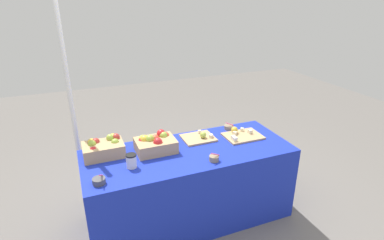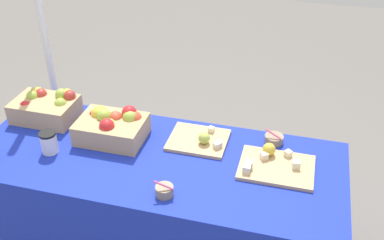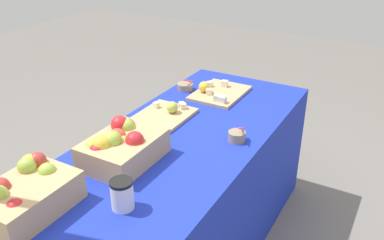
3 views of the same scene
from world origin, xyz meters
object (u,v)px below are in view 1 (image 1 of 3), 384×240
Objects in this scene: cutting_board_back at (199,137)px; cutting_board_front at (241,135)px; sample_bowl_near at (214,158)px; apple_crate_middle at (155,143)px; coffee_cup at (131,161)px; tent_pole at (72,111)px; apple_crate_left at (103,148)px; sample_bowl_mid at (99,181)px; sample_bowl_far at (229,127)px.

cutting_board_front is at bearing -15.25° from cutting_board_back.
sample_bowl_near reaches higher than cutting_board_back.
apple_crate_middle is 0.88m from cutting_board_front.
coffee_cup is at bearing -141.49° from apple_crate_middle.
tent_pole reaches higher than sample_bowl_near.
tent_pole is at bearing 116.40° from apple_crate_left.
tent_pole is (-1.53, 0.54, 0.29)m from cutting_board_front.
apple_crate_middle is 3.72× the size of sample_bowl_near.
apple_crate_middle is 1.14× the size of cutting_board_back.
coffee_cup reaches higher than cutting_board_front.
tent_pole is at bearing 142.15° from apple_crate_middle.
sample_bowl_mid is at bearing -157.00° from cutting_board_back.
apple_crate_left is 0.97m from sample_bowl_near.
apple_crate_left is at bearing 168.82° from apple_crate_middle.
cutting_board_back is 1.09m from sample_bowl_mid.
sample_bowl_near is 0.92× the size of sample_bowl_mid.
coffee_cup is (-1.11, -0.38, 0.04)m from sample_bowl_far.
apple_crate_left reaches higher than sample_bowl_far.
apple_crate_middle reaches higher than sample_bowl_near.
coffee_cup is at bearing 166.53° from sample_bowl_near.
sample_bowl_mid is (-1.41, -0.31, 0.01)m from cutting_board_front.
apple_crate_left reaches higher than sample_bowl_mid.
apple_crate_middle is at bearing -170.88° from cutting_board_back.
apple_crate_left is 3.50× the size of sample_bowl_far.
cutting_board_back is 2.62× the size of coffee_cup.
coffee_cup is at bearing 27.54° from sample_bowl_mid.
sample_bowl_far is (-0.03, 0.21, 0.01)m from cutting_board_front.
apple_crate_left reaches higher than sample_bowl_near.
apple_crate_left is at bearing 179.21° from cutting_board_back.
sample_bowl_near reaches higher than cutting_board_front.
coffee_cup is (-0.67, 0.16, 0.03)m from sample_bowl_near.
tent_pole is (-0.65, 0.51, 0.23)m from apple_crate_middle.
apple_crate_middle is at bearing -11.18° from apple_crate_left.
apple_crate_middle is 3.00× the size of coffee_cup.
sample_bowl_mid is at bearing -82.46° from tent_pole.
sample_bowl_near reaches higher than sample_bowl_far.
apple_crate_middle is at bearing 177.61° from cutting_board_front.
sample_bowl_mid is 0.88× the size of coffee_cup.
cutting_board_back is 1.23m from tent_pole.
apple_crate_middle reaches higher than coffee_cup.
cutting_board_back is 3.11× the size of sample_bowl_far.
apple_crate_middle is 0.97× the size of cutting_board_front.
cutting_board_front is 1.15m from coffee_cup.
sample_bowl_far is at bearing -12.43° from tent_pole.
cutting_board_back is at bearing 21.19° from coffee_cup.
cutting_board_back is (0.47, 0.07, -0.06)m from apple_crate_middle.
tent_pole is (-0.21, 0.42, 0.23)m from apple_crate_left.
apple_crate_left is at bearing 151.97° from sample_bowl_near.
coffee_cup reaches higher than sample_bowl_far.
sample_bowl_far is (0.85, 0.18, -0.05)m from apple_crate_middle.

